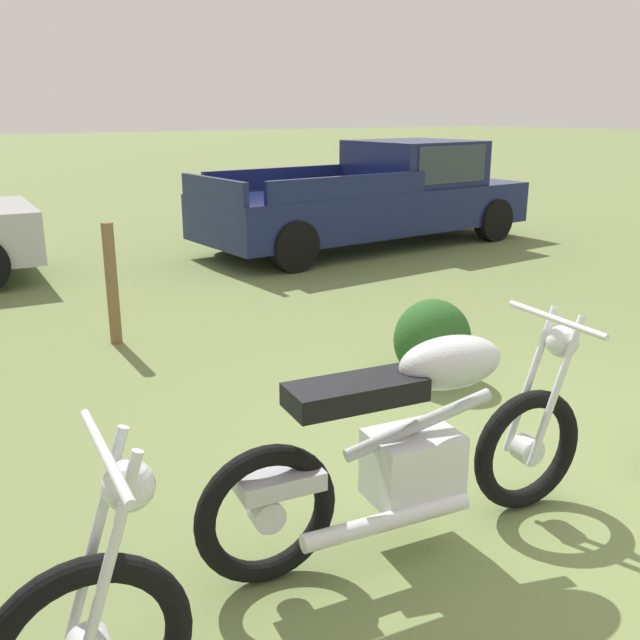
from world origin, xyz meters
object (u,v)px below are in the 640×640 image
at_px(shrub_low, 432,340).
at_px(fence_post_wooden, 112,284).
at_px(motorcycle_silver, 415,444).
at_px(pickup_truck_navy, 382,193).

bearing_deg(shrub_low, fence_post_wooden, 128.51).
bearing_deg(motorcycle_silver, shrub_low, 53.98).
distance_m(shrub_low, fence_post_wooden, 2.73).
relative_size(motorcycle_silver, pickup_truck_navy, 0.39).
height_order(motorcycle_silver, shrub_low, motorcycle_silver).
bearing_deg(motorcycle_silver, fence_post_wooden, 101.66).
bearing_deg(shrub_low, motorcycle_silver, -134.32).
height_order(shrub_low, fence_post_wooden, fence_post_wooden).
bearing_deg(fence_post_wooden, shrub_low, -51.49).
distance_m(motorcycle_silver, pickup_truck_navy, 7.63).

